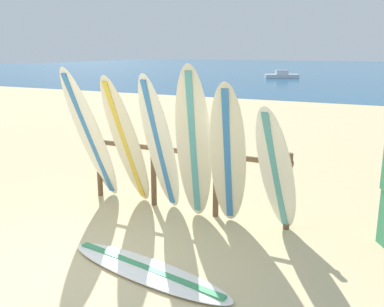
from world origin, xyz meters
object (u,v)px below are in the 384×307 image
at_px(surfboard_leaning_left, 126,143).
at_px(surfboard_leaning_right, 276,172).
at_px(surfboard_leaning_center_left, 160,145).
at_px(surfboard_lying_on_sand, 146,270).
at_px(surfboard_leaning_center, 194,145).
at_px(small_boat_offshore, 282,75).
at_px(surfboard_leaning_far_left, 91,136).
at_px(surfboard_leaning_center_right, 228,157).
at_px(surfboard_rack, 184,167).

bearing_deg(surfboard_leaning_left, surfboard_leaning_right, -2.28).
height_order(surfboard_leaning_center_left, surfboard_lying_on_sand, surfboard_leaning_center_left).
bearing_deg(surfboard_leaning_left, surfboard_leaning_center, -2.79).
height_order(surfboard_leaning_center_left, small_boat_offshore, surfboard_leaning_center_left).
relative_size(surfboard_leaning_left, surfboard_leaning_center_left, 0.98).
height_order(surfboard_leaning_far_left, surfboard_leaning_center_left, surfboard_leaning_far_left).
xyz_separation_m(surfboard_leaning_far_left, surfboard_lying_on_sand, (2.01, -1.59, -1.11)).
bearing_deg(surfboard_leaning_center_right, surfboard_leaning_left, 177.56).
relative_size(surfboard_leaning_center_left, surfboard_lying_on_sand, 0.93).
height_order(surfboard_leaning_far_left, surfboard_leaning_left, surfboard_leaning_far_left).
bearing_deg(surfboard_leaning_left, surfboard_lying_on_sand, -50.46).
relative_size(surfboard_leaning_far_left, surfboard_leaning_center_right, 1.07).
bearing_deg(surfboard_leaning_left, small_boat_offshore, 100.32).
relative_size(surfboard_leaning_left, surfboard_leaning_center_right, 1.02).
xyz_separation_m(surfboard_leaning_far_left, surfboard_leaning_right, (3.07, -0.02, -0.21)).
relative_size(surfboard_leaning_left, small_boat_offshore, 0.71).
relative_size(surfboard_leaning_far_left, surfboard_lying_on_sand, 0.96).
xyz_separation_m(surfboard_leaning_far_left, surfboard_leaning_center_right, (2.37, 0.01, -0.08)).
height_order(surfboard_leaning_far_left, surfboard_leaning_right, surfboard_leaning_far_left).
bearing_deg(surfboard_rack, surfboard_leaning_center_right, -22.23).
height_order(surfboard_leaning_left, small_boat_offshore, surfboard_leaning_left).
height_order(surfboard_leaning_far_left, surfboard_leaning_center_right, surfboard_leaning_far_left).
distance_m(surfboard_leaning_far_left, surfboard_leaning_center_left, 1.25).
xyz_separation_m(surfboard_leaning_center_right, small_boat_offshore, (-7.77, 33.20, -0.81)).
bearing_deg(surfboard_rack, surfboard_leaning_left, -161.93).
distance_m(surfboard_leaning_center_left, surfboard_lying_on_sand, 2.12).
distance_m(surfboard_leaning_far_left, surfboard_lying_on_sand, 2.79).
xyz_separation_m(surfboard_leaning_far_left, surfboard_leaning_left, (0.63, 0.08, -0.06)).
bearing_deg(surfboard_leaning_right, surfboard_leaning_center_right, 178.13).
bearing_deg(surfboard_lying_on_sand, surfboard_leaning_far_left, 141.65).
relative_size(surfboard_leaning_far_left, surfboard_leaning_left, 1.05).
xyz_separation_m(surfboard_leaning_left, surfboard_lying_on_sand, (1.38, -1.67, -1.05)).
xyz_separation_m(surfboard_rack, surfboard_leaning_center_left, (-0.25, -0.29, 0.39)).
bearing_deg(surfboard_rack, surfboard_lying_on_sand, -75.36).
bearing_deg(surfboard_leaning_center_left, small_boat_offshore, 101.35).
distance_m(surfboard_leaning_left, surfboard_leaning_center_right, 1.74).
height_order(surfboard_leaning_right, surfboard_lying_on_sand, surfboard_leaning_right).
bearing_deg(surfboard_leaning_center, surfboard_leaning_far_left, -179.29).
bearing_deg(surfboard_leaning_far_left, surfboard_leaning_left, 7.40).
xyz_separation_m(surfboard_leaning_center_right, surfboard_lying_on_sand, (-0.36, -1.59, -1.03)).
bearing_deg(surfboard_leaning_far_left, surfboard_lying_on_sand, -38.35).
distance_m(surfboard_leaning_far_left, surfboard_leaning_right, 3.08).
xyz_separation_m(surfboard_leaning_left, surfboard_leaning_center, (1.21, -0.06, 0.09)).
xyz_separation_m(surfboard_rack, surfboard_leaning_left, (-0.87, -0.28, 0.37)).
distance_m(surfboard_rack, surfboard_lying_on_sand, 2.13).
relative_size(surfboard_rack, surfboard_leaning_center_left, 1.54).
bearing_deg(surfboard_rack, surfboard_leaning_far_left, -166.30).
xyz_separation_m(surfboard_leaning_right, small_boat_offshore, (-8.47, 33.22, -0.68)).
distance_m(surfboard_rack, small_boat_offshore, 33.56).
bearing_deg(surfboard_leaning_center_right, surfboard_leaning_far_left, -179.82).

